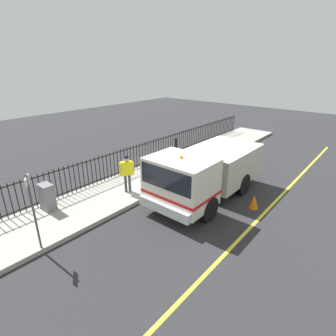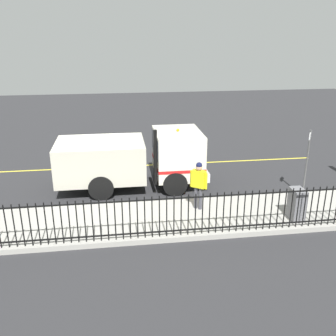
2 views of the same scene
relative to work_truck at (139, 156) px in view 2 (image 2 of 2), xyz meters
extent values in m
plane|color=#2B2B2D|center=(-0.15, -1.67, -1.30)|extent=(50.90, 50.90, 0.00)
cube|color=#A3A099|center=(3.20, -1.67, -1.22)|extent=(2.83, 23.14, 0.17)
cube|color=yellow|center=(-2.55, -1.67, -1.30)|extent=(0.12, 20.82, 0.01)
cube|color=silver|center=(0.00, 1.58, 0.07)|extent=(2.43, 1.85, 1.80)
cube|color=black|center=(0.00, 1.58, 0.47)|extent=(2.24, 1.89, 0.79)
cube|color=beige|center=(-0.01, -1.53, -0.08)|extent=(2.44, 3.46, 1.49)
cube|color=silver|center=(0.01, 2.58, -0.67)|extent=(2.31, 0.21, 0.36)
cube|color=red|center=(0.00, 1.58, -0.32)|extent=(2.46, 1.87, 0.12)
cylinder|color=black|center=(-1.09, 1.31, -0.82)|extent=(0.30, 0.96, 0.96)
cylinder|color=black|center=(1.10, 1.30, -0.82)|extent=(0.30, 0.96, 0.96)
cylinder|color=black|center=(-1.10, -1.53, -0.82)|extent=(0.30, 0.96, 0.96)
cylinder|color=black|center=(1.09, -1.53, -0.82)|extent=(0.30, 0.96, 0.96)
sphere|color=orange|center=(0.00, 1.58, 1.02)|extent=(0.12, 0.12, 0.12)
cylinder|color=black|center=(1.06, 0.55, 0.25)|extent=(0.14, 0.14, 2.16)
cube|color=yellow|center=(2.73, 1.86, -0.02)|extent=(0.46, 0.52, 0.60)
sphere|color=tan|center=(2.73, 1.86, 0.39)|extent=(0.22, 0.22, 0.22)
sphere|color=#14193F|center=(2.73, 1.86, 0.47)|extent=(0.21, 0.21, 0.21)
cylinder|color=#3F3F47|center=(2.78, 1.93, -0.73)|extent=(0.12, 0.12, 0.81)
cylinder|color=#3F3F47|center=(2.68, 1.79, -0.73)|extent=(0.12, 0.12, 0.81)
cylinder|color=yellow|center=(2.89, 2.08, -0.05)|extent=(0.09, 0.09, 0.57)
cylinder|color=yellow|center=(2.57, 1.64, -0.05)|extent=(0.09, 0.09, 0.57)
cylinder|color=black|center=(4.47, -4.07, -0.47)|extent=(0.04, 0.04, 1.34)
cylinder|color=black|center=(4.47, -3.85, -0.47)|extent=(0.04, 0.04, 1.34)
cylinder|color=black|center=(4.47, -3.63, -0.47)|extent=(0.04, 0.04, 1.34)
cylinder|color=black|center=(4.47, -3.41, -0.47)|extent=(0.04, 0.04, 1.34)
cylinder|color=black|center=(4.47, -3.20, -0.47)|extent=(0.04, 0.04, 1.34)
cylinder|color=black|center=(4.47, -2.98, -0.47)|extent=(0.04, 0.04, 1.34)
cylinder|color=black|center=(4.47, -2.76, -0.47)|extent=(0.04, 0.04, 1.34)
cylinder|color=black|center=(4.47, -2.54, -0.47)|extent=(0.04, 0.04, 1.34)
cylinder|color=black|center=(4.47, -2.32, -0.47)|extent=(0.04, 0.04, 1.34)
cylinder|color=black|center=(4.47, -2.10, -0.47)|extent=(0.04, 0.04, 1.34)
cylinder|color=black|center=(4.47, -1.89, -0.47)|extent=(0.04, 0.04, 1.34)
cylinder|color=black|center=(4.47, -1.67, -0.47)|extent=(0.04, 0.04, 1.34)
cylinder|color=black|center=(4.47, -1.45, -0.47)|extent=(0.04, 0.04, 1.34)
cylinder|color=black|center=(4.47, -1.23, -0.47)|extent=(0.04, 0.04, 1.34)
cylinder|color=black|center=(4.47, -1.01, -0.47)|extent=(0.04, 0.04, 1.34)
cylinder|color=black|center=(4.47, -0.79, -0.47)|extent=(0.04, 0.04, 1.34)
cylinder|color=black|center=(4.47, -0.57, -0.47)|extent=(0.04, 0.04, 1.34)
cylinder|color=black|center=(4.47, -0.36, -0.47)|extent=(0.04, 0.04, 1.34)
cylinder|color=black|center=(4.47, -0.14, -0.47)|extent=(0.04, 0.04, 1.34)
cylinder|color=black|center=(4.47, 0.08, -0.47)|extent=(0.04, 0.04, 1.34)
cylinder|color=black|center=(4.47, 0.30, -0.47)|extent=(0.04, 0.04, 1.34)
cylinder|color=black|center=(4.47, 0.52, -0.47)|extent=(0.04, 0.04, 1.34)
cylinder|color=black|center=(4.47, 0.74, -0.47)|extent=(0.04, 0.04, 1.34)
cylinder|color=black|center=(4.47, 0.96, -0.47)|extent=(0.04, 0.04, 1.34)
cylinder|color=black|center=(4.47, 1.17, -0.47)|extent=(0.04, 0.04, 1.34)
cylinder|color=black|center=(4.47, 1.39, -0.47)|extent=(0.04, 0.04, 1.34)
cylinder|color=black|center=(4.47, 1.61, -0.47)|extent=(0.04, 0.04, 1.34)
cylinder|color=black|center=(4.47, 1.83, -0.47)|extent=(0.04, 0.04, 1.34)
cylinder|color=black|center=(4.47, 2.05, -0.47)|extent=(0.04, 0.04, 1.34)
cylinder|color=black|center=(4.47, 2.27, -0.47)|extent=(0.04, 0.04, 1.34)
cylinder|color=black|center=(4.47, 2.48, -0.47)|extent=(0.04, 0.04, 1.34)
cylinder|color=black|center=(4.47, 2.70, -0.47)|extent=(0.04, 0.04, 1.34)
cylinder|color=black|center=(4.47, 2.92, -0.47)|extent=(0.04, 0.04, 1.34)
cylinder|color=black|center=(4.47, 3.14, -0.47)|extent=(0.04, 0.04, 1.34)
cylinder|color=black|center=(4.47, 3.36, -0.47)|extent=(0.04, 0.04, 1.34)
cylinder|color=black|center=(4.47, 3.58, -0.47)|extent=(0.04, 0.04, 1.34)
cylinder|color=black|center=(4.47, 3.80, -0.47)|extent=(0.04, 0.04, 1.34)
cylinder|color=black|center=(4.47, 4.01, -0.47)|extent=(0.04, 0.04, 1.34)
cylinder|color=black|center=(4.47, 4.23, -0.47)|extent=(0.04, 0.04, 1.34)
cylinder|color=black|center=(4.47, 4.45, -0.47)|extent=(0.04, 0.04, 1.34)
cylinder|color=black|center=(4.47, 4.67, -0.47)|extent=(0.04, 0.04, 1.34)
cylinder|color=black|center=(4.47, 4.89, -0.47)|extent=(0.04, 0.04, 1.34)
cylinder|color=black|center=(4.47, 5.11, -0.47)|extent=(0.04, 0.04, 1.34)
cylinder|color=black|center=(4.47, 5.33, -0.47)|extent=(0.04, 0.04, 1.34)
cylinder|color=black|center=(4.47, 5.54, -0.47)|extent=(0.04, 0.04, 1.34)
cylinder|color=black|center=(4.47, 5.76, -0.47)|extent=(0.04, 0.04, 1.34)
cube|color=black|center=(4.47, -1.67, 0.10)|extent=(0.04, 19.67, 0.04)
cube|color=black|center=(4.47, -1.67, -0.98)|extent=(0.04, 19.67, 0.04)
cube|color=slate|center=(3.95, 4.89, -0.61)|extent=(0.61, 0.41, 1.06)
cone|color=orange|center=(-2.03, -0.64, -1.02)|extent=(0.40, 0.40, 0.57)
cylinder|color=#4C4C4C|center=(1.89, 6.21, 0.10)|extent=(0.06, 0.06, 2.47)
cube|color=white|center=(1.89, 6.21, 1.13)|extent=(0.43, 0.30, 0.24)
camera|label=1|loc=(-5.47, 8.82, 4.19)|focal=28.32mm
camera|label=2|loc=(14.44, -0.84, 4.71)|focal=40.22mm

